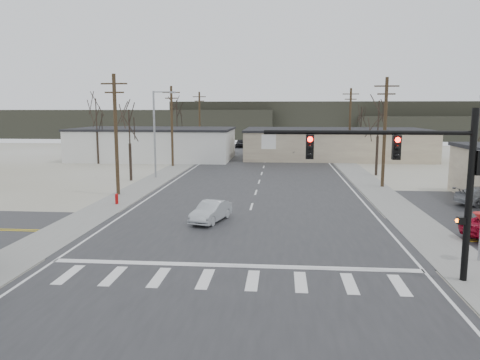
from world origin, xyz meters
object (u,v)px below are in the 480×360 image
at_px(sedan_crossing, 211,211).
at_px(car_far_b, 241,143).
at_px(fire_hydrant, 117,199).
at_px(car_far_a, 291,155).
at_px(traffic_signal_mast, 423,170).

bearing_deg(sedan_crossing, car_far_b, 109.13).
distance_m(fire_hydrant, car_far_a, 34.51).
height_order(fire_hydrant, car_far_a, car_far_a).
bearing_deg(car_far_a, traffic_signal_mast, 72.97).
distance_m(fire_hydrant, sedan_crossing, 9.27).
xyz_separation_m(car_far_a, car_far_b, (-9.09, 22.35, -0.01)).
xyz_separation_m(traffic_signal_mast, sedan_crossing, (-10.17, 9.40, -3.98)).
relative_size(fire_hydrant, car_far_b, 0.20).
height_order(traffic_signal_mast, car_far_b, traffic_signal_mast).
xyz_separation_m(sedan_crossing, car_far_b, (-3.23, 58.80, 0.11)).
bearing_deg(fire_hydrant, car_far_b, 85.03).
height_order(sedan_crossing, car_far_b, car_far_b).
relative_size(sedan_crossing, car_far_a, 0.75).
bearing_deg(traffic_signal_mast, car_far_a, 95.38).
xyz_separation_m(fire_hydrant, sedan_crossing, (7.92, -4.80, 0.24)).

